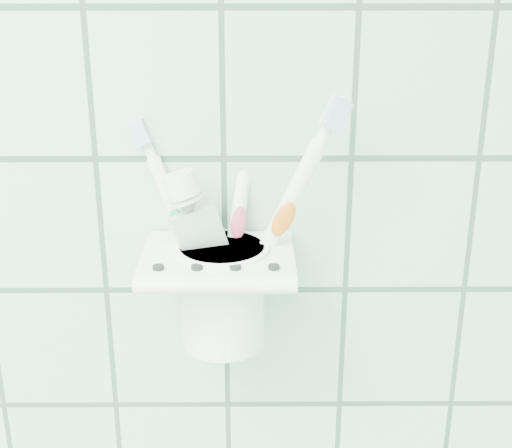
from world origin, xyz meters
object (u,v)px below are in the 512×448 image
(holder_bracket, at_px, (218,261))
(toothpaste_tube, at_px, (234,240))
(toothbrush_orange, at_px, (224,207))
(toothbrush_pink, at_px, (223,222))
(cup, at_px, (223,291))
(toothbrush_blue, at_px, (216,232))

(holder_bracket, height_order, toothpaste_tube, toothpaste_tube)
(toothbrush_orange, xyz_separation_m, toothpaste_tube, (0.01, -0.01, -0.03))
(holder_bracket, distance_m, toothpaste_tube, 0.02)
(toothbrush_pink, distance_m, toothbrush_orange, 0.02)
(cup, height_order, toothpaste_tube, toothpaste_tube)
(holder_bracket, xyz_separation_m, toothbrush_pink, (0.00, 0.02, 0.03))
(toothpaste_tube, bearing_deg, cup, 169.67)
(toothbrush_blue, distance_m, toothbrush_orange, 0.03)
(cup, bearing_deg, toothbrush_pink, 88.39)
(toothbrush_orange, bearing_deg, toothpaste_tube, -46.64)
(holder_bracket, distance_m, toothbrush_orange, 0.04)
(holder_bracket, bearing_deg, toothbrush_pink, 77.53)
(holder_bracket, relative_size, toothbrush_pink, 0.65)
(toothbrush_pink, distance_m, toothpaste_tube, 0.02)
(holder_bracket, xyz_separation_m, toothbrush_orange, (0.01, 0.01, 0.04))
(toothbrush_pink, xyz_separation_m, toothbrush_blue, (-0.00, -0.03, 0.00))
(holder_bracket, distance_m, toothbrush_pink, 0.03)
(toothbrush_orange, bearing_deg, toothbrush_pink, 107.93)
(holder_bracket, relative_size, toothpaste_tube, 0.78)
(toothbrush_blue, bearing_deg, holder_bracket, 70.51)
(cup, bearing_deg, holder_bracket, -128.68)
(toothbrush_pink, height_order, toothpaste_tube, toothbrush_pink)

